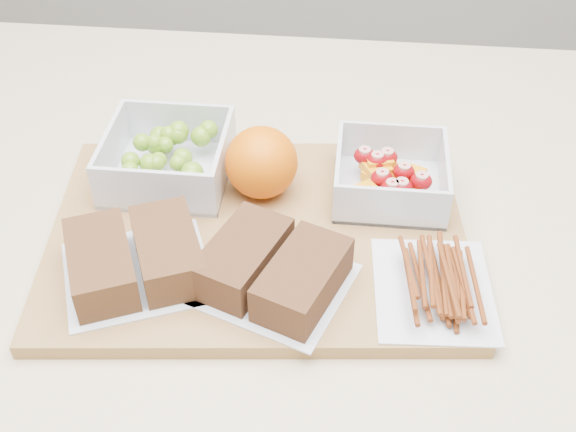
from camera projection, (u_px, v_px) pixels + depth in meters
The scene contains 7 objects.
cutting_board at pixel (258, 236), 0.74m from camera, with size 0.42×0.30×0.02m, color #9C7340.
grape_container at pixel (170, 158), 0.79m from camera, with size 0.13×0.13×0.05m.
fruit_container at pixel (390, 178), 0.77m from camera, with size 0.12×0.12×0.05m.
orange at pixel (261, 162), 0.75m from camera, with size 0.08×0.08×0.08m, color #E76405.
sandwich_bag_left at pixel (135, 258), 0.67m from camera, with size 0.17×0.16×0.04m.
sandwich_bag_center at pixel (273, 269), 0.66m from camera, with size 0.17×0.16×0.04m.
pretzel_bag at pixel (435, 280), 0.66m from camera, with size 0.12×0.14×0.03m.
Camera 1 is at (0.06, -0.53, 1.41)m, focal length 45.00 mm.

